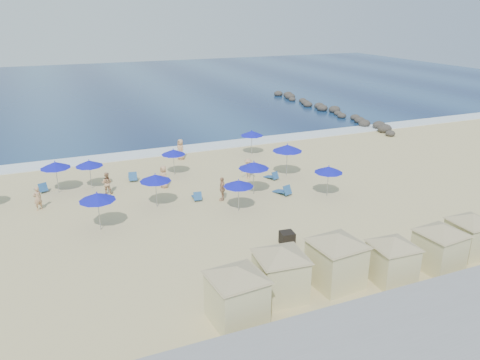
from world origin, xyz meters
name	(u,v)px	position (x,y,z in m)	size (l,w,h in m)	color
ground	(218,218)	(0.00, 0.00, 0.00)	(160.00, 160.00, 0.00)	#CDBA82
ocean	(101,89)	(0.00, 55.00, 0.03)	(160.00, 80.00, 0.06)	#0E234D
surf_line	(159,152)	(0.00, 15.50, 0.04)	(160.00, 2.50, 0.08)	white
seawall	(345,342)	(0.00, -13.50, 0.65)	(160.00, 6.10, 1.22)	gray
rock_jetty	(327,109)	(24.01, 24.90, 0.36)	(2.56, 26.66, 0.96)	#2C2724
trash_bin	(287,238)	(2.30, -4.75, 0.37)	(0.74, 0.74, 0.74)	black
cabana_0	(237,287)	(-2.87, -9.91, 1.63)	(4.53, 4.53, 2.85)	beige
cabana_1	(281,265)	(-0.39, -9.06, 1.61)	(4.46, 4.46, 2.81)	beige
cabana_2	(337,252)	(2.49, -9.14, 1.68)	(4.66, 4.66, 2.93)	beige
cabana_3	(393,253)	(5.13, -9.91, 1.46)	(4.06, 4.06, 2.55)	beige
cabana_4	(440,240)	(8.07, -9.91, 1.53)	(4.23, 4.23, 2.67)	beige
cabana_5	(471,229)	(10.63, -9.45, 1.47)	(4.11, 4.11, 2.58)	beige
umbrella_1	(55,165)	(-8.96, 8.54, 2.06)	(2.09, 2.09, 2.38)	#A5A8AD
umbrella_2	(97,197)	(-7.00, 1.19, 2.10)	(2.13, 2.13, 2.42)	#A5A8AD
umbrella_3	(89,163)	(-6.70, 8.44, 1.93)	(1.96, 1.96, 2.23)	#A5A8AD
umbrella_4	(155,178)	(-3.11, 3.27, 2.03)	(2.06, 2.06, 2.34)	#A5A8AD
umbrella_5	(238,183)	(1.60, 0.52, 1.91)	(1.94, 1.94, 2.21)	#A5A8AD
umbrella_6	(173,152)	(-0.33, 9.03, 1.86)	(1.89, 1.89, 2.15)	#A5A8AD
umbrella_7	(254,165)	(3.73, 2.87, 2.13)	(2.16, 2.16, 2.46)	#A5A8AD
umbrella_8	(252,133)	(7.52, 11.58, 1.99)	(2.01, 2.01, 2.29)	#A5A8AD
umbrella_9	(287,148)	(7.68, 5.30, 2.29)	(2.32, 2.32, 2.64)	#A5A8AD
umbrella_10	(329,169)	(8.31, 0.50, 1.95)	(1.98, 1.98, 2.25)	#A5A8AD
beach_chair_1	(41,188)	(-10.08, 9.20, 0.25)	(1.00, 1.44, 0.73)	#26558D
beach_chair_2	(133,177)	(-3.61, 9.02, 0.27)	(0.80, 1.47, 0.77)	#26558D
beach_chair_3	(197,196)	(-0.29, 3.40, 0.23)	(0.70, 1.29, 0.67)	#26558D
beach_chair_4	(284,191)	(5.64, 1.94, 0.27)	(1.01, 1.53, 0.77)	#26558D
beach_chair_5	(272,176)	(6.34, 5.09, 0.23)	(0.89, 1.33, 0.67)	#26558D
beachgoer_0	(38,198)	(-10.31, 5.77, 0.80)	(0.58, 0.38, 1.60)	tan
beachgoer_1	(107,183)	(-5.77, 6.97, 0.79)	(0.76, 0.60, 1.57)	tan
beachgoer_2	(222,189)	(1.28, 2.64, 0.84)	(0.98, 0.41, 1.67)	tan
beachgoer_3	(248,169)	(4.64, 5.91, 0.81)	(1.05, 0.60, 1.62)	tan
beachgoer_4	(181,149)	(1.28, 12.74, 0.90)	(0.88, 0.57, 1.80)	tan
beachgoer_5	(164,177)	(-1.78, 6.57, 0.84)	(0.82, 0.53, 1.68)	tan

